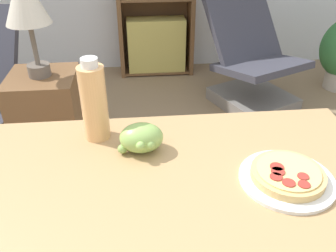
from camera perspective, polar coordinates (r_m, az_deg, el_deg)
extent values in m
cube|color=tan|center=(0.85, -2.30, -12.81)|extent=(1.22, 0.77, 0.03)
cylinder|color=tan|center=(1.47, 19.62, -12.56)|extent=(0.06, 0.06, 0.74)
cylinder|color=white|center=(0.93, 18.48, -8.12)|extent=(0.23, 0.23, 0.01)
cylinder|color=#DBB26B|center=(0.92, 18.64, -7.40)|extent=(0.18, 0.18, 0.02)
cylinder|color=#EACC7A|center=(0.92, 18.76, -6.82)|extent=(0.15, 0.15, 0.00)
cylinder|color=#A83328|center=(0.92, 17.08, -6.27)|extent=(0.03, 0.03, 0.00)
cylinder|color=#A83328|center=(0.88, 18.81, -8.61)|extent=(0.03, 0.03, 0.00)
cylinder|color=#A83328|center=(0.90, 17.22, -6.97)|extent=(0.03, 0.03, 0.00)
cylinder|color=#A83328|center=(0.91, 20.85, -7.55)|extent=(0.03, 0.03, 0.00)
cylinder|color=#A83328|center=(0.88, 16.96, -7.79)|extent=(0.03, 0.03, 0.00)
cylinder|color=#A83328|center=(0.88, 20.99, -8.74)|extent=(0.03, 0.03, 0.00)
ellipsoid|color=#93BC5B|center=(0.97, -4.28, -1.87)|extent=(0.12, 0.09, 0.08)
sphere|color=#93BC5B|center=(0.98, -5.30, -1.24)|extent=(0.03, 0.03, 0.03)
sphere|color=#93BC5B|center=(0.98, -6.29, -2.41)|extent=(0.02, 0.02, 0.02)
sphere|color=#93BC5B|center=(0.98, -3.00, -1.99)|extent=(0.02, 0.02, 0.02)
sphere|color=#93BC5B|center=(0.98, -7.34, -3.66)|extent=(0.03, 0.03, 0.03)
sphere|color=#93BC5B|center=(0.96, -5.49, -2.99)|extent=(0.03, 0.03, 0.03)
sphere|color=#93BC5B|center=(1.00, -4.87, -0.35)|extent=(0.02, 0.02, 0.02)
sphere|color=#93BC5B|center=(0.99, -4.19, -1.52)|extent=(0.02, 0.02, 0.02)
sphere|color=#93BC5B|center=(0.94, -3.09, -3.04)|extent=(0.03, 0.03, 0.03)
sphere|color=#93BC5B|center=(0.97, -1.79, -2.02)|extent=(0.02, 0.02, 0.02)
sphere|color=#93BC5B|center=(0.98, -3.38, -1.54)|extent=(0.02, 0.02, 0.02)
sphere|color=#93BC5B|center=(0.93, -4.44, -3.19)|extent=(0.02, 0.02, 0.02)
cylinder|color=#EFB270|center=(1.01, -11.75, 3.55)|extent=(0.07, 0.07, 0.22)
cylinder|color=white|center=(0.96, -12.53, 9.90)|extent=(0.05, 0.05, 0.02)
cube|color=slate|center=(2.90, 13.38, 4.23)|extent=(0.69, 0.71, 0.10)
cube|color=#383842|center=(2.71, 14.64, 9.30)|extent=(0.71, 0.69, 0.14)
cube|color=#383842|center=(2.85, 11.72, 15.99)|extent=(0.67, 0.60, 0.55)
cube|color=brown|center=(3.45, -1.83, 9.14)|extent=(0.59, 0.26, 0.02)
cube|color=#CCBC5B|center=(3.34, -1.88, 12.91)|extent=(0.52, 0.19, 0.47)
cube|color=brown|center=(2.06, -18.23, -0.31)|extent=(0.34, 0.34, 0.63)
cylinder|color=#665B51|center=(1.91, -19.96, 8.44)|extent=(0.11, 0.11, 0.06)
cylinder|color=#665B51|center=(1.86, -20.71, 12.12)|extent=(0.02, 0.02, 0.20)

